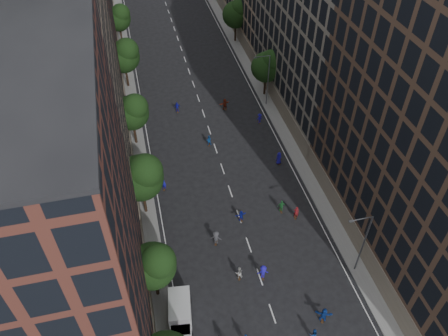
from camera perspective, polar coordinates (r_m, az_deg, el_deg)
name	(u,v)px	position (r m, az deg, el deg)	size (l,w,h in m)	color
ground	(210,132)	(67.26, -1.85, 4.72)	(240.00, 240.00, 0.00)	black
sidewalk_left	(127,114)	(72.49, -12.50, 6.87)	(4.00, 105.00, 0.15)	slate
sidewalk_right	(270,95)	(75.75, 5.98, 9.46)	(4.00, 105.00, 0.15)	slate
bldg_left_a	(39,244)	(36.21, -22.98, -9.07)	(14.00, 22.00, 30.00)	#50271E
bldg_left_b	(49,64)	(53.69, -21.84, 12.55)	(14.00, 26.00, 34.00)	#8E755D
bldg_left_c	(63,7)	(75.66, -20.30, 19.07)	(14.00, 20.00, 28.00)	#50271E
bldg_right_b	(332,4)	(67.81, 13.99, 20.05)	(14.00, 28.00, 33.00)	#6F675B
tree_left_1	(154,265)	(44.31, -9.11, -12.34)	(4.80, 4.80, 8.21)	black
tree_left_2	(142,176)	(51.63, -10.71, -1.04)	(5.60, 5.60, 9.45)	black
tree_left_3	(132,111)	(62.91, -11.88, 7.27)	(5.00, 5.00, 8.58)	black
tree_left_4	(124,55)	(76.47, -12.88, 14.20)	(5.40, 5.40, 9.08)	black
tree_left_5	(119,17)	(91.13, -13.56, 18.61)	(4.80, 4.80, 8.33)	black
tree_right_a	(268,65)	(72.96, 5.74, 13.19)	(5.00, 5.00, 8.39)	black
tree_right_b	(237,13)	(89.94, 1.68, 19.58)	(5.20, 5.20, 8.83)	black
streetlamp_near	(362,241)	(48.13, 17.62, -9.11)	(2.64, 0.22, 9.06)	#595B60
streetlamp_far	(267,78)	(70.58, 5.62, 11.66)	(2.64, 0.22, 9.06)	#595B60
cargo_van	(180,314)	(45.99, -5.74, -18.43)	(2.91, 5.18, 2.63)	silver
skater_2	(313,335)	(46.26, 11.59, -20.54)	(0.79, 0.62, 1.63)	#123D95
skater_3	(263,272)	(48.99, 5.11, -13.41)	(1.23, 0.71, 1.90)	#2217BE
skater_5	(324,315)	(47.29, 12.88, -18.21)	(1.77, 0.56, 1.90)	navy
skater_7	(296,212)	(54.84, 9.40, -5.74)	(0.66, 0.43, 1.81)	maroon
skater_8	(239,273)	(48.92, 1.96, -13.54)	(0.82, 0.64, 1.68)	#B8B7B4
skater_9	(216,238)	(51.52, -1.05, -9.12)	(1.25, 0.72, 1.94)	#404146
skater_10	(281,206)	(55.27, 7.52, -4.98)	(1.05, 0.44, 1.80)	#227432
skater_11	(241,216)	(53.97, 2.24, -6.27)	(1.41, 0.45, 1.53)	#141FA4
skater_12	(279,158)	(61.60, 7.17, 1.26)	(0.94, 0.61, 1.93)	#19118F
skater_13	(164,185)	(58.14, -7.83, -2.20)	(0.55, 0.36, 1.51)	#1614AA
skater_14	(209,141)	(64.39, -2.00, 3.60)	(0.78, 0.61, 1.61)	#114490
skater_15	(260,119)	(68.83, 4.66, 6.46)	(1.06, 0.61, 1.64)	#1B139C
skater_16	(177,107)	(71.40, -6.13, 7.90)	(1.02, 0.42, 1.73)	#1516AC
skater_17	(225,104)	(71.52, 0.10, 8.32)	(1.77, 0.56, 1.91)	maroon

